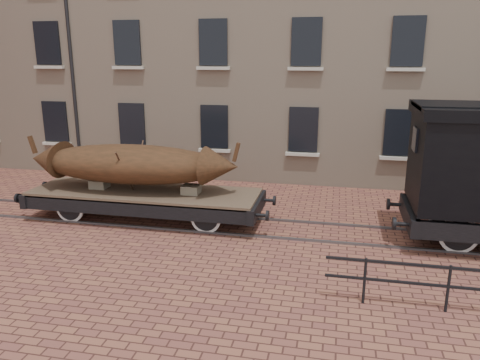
# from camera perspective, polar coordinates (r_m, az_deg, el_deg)

# --- Properties ---
(ground) EXTENTS (90.00, 90.00, 0.00)m
(ground) POSITION_cam_1_polar(r_m,az_deg,el_deg) (13.94, 1.66, -5.81)
(ground) COLOR brown
(warehouse_cream) EXTENTS (40.00, 10.19, 14.00)m
(warehouse_cream) POSITION_cam_1_polar(r_m,az_deg,el_deg) (22.90, 14.56, 19.74)
(warehouse_cream) COLOR #CCB296
(warehouse_cream) RESTS_ON ground
(rail_track) EXTENTS (30.00, 1.52, 0.06)m
(rail_track) POSITION_cam_1_polar(r_m,az_deg,el_deg) (13.93, 1.66, -5.69)
(rail_track) COLOR #59595E
(rail_track) RESTS_ON ground
(flatcar_wagon) EXTENTS (7.91, 2.14, 1.19)m
(flatcar_wagon) POSITION_cam_1_polar(r_m,az_deg,el_deg) (14.65, -11.52, -1.98)
(flatcar_wagon) COLOR brown
(flatcar_wagon) RESTS_ON ground
(iron_boat) EXTENTS (6.72, 2.00, 1.60)m
(iron_boat) POSITION_cam_1_polar(r_m,az_deg,el_deg) (14.55, -13.11, 1.94)
(iron_boat) COLOR #482916
(iron_boat) RESTS_ON flatcar_wagon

